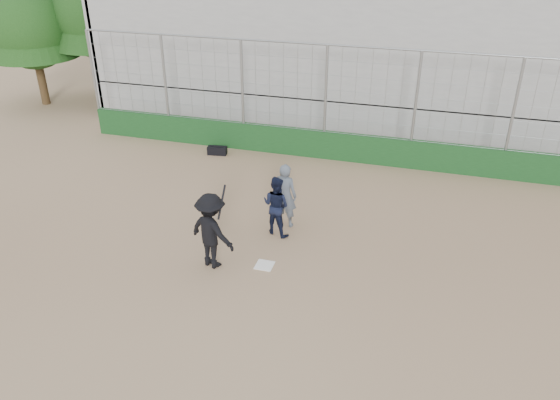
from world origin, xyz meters
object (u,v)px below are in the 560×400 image
(catcher_crouched, at_px, (276,215))
(umpire, at_px, (285,198))
(batter_at_plate, at_px, (211,231))
(equipment_bag, at_px, (217,150))

(catcher_crouched, bearing_deg, umpire, 78.70)
(catcher_crouched, bearing_deg, batter_at_plate, -120.27)
(umpire, distance_m, equipment_bag, 5.60)
(batter_at_plate, height_order, catcher_crouched, batter_at_plate)
(equipment_bag, bearing_deg, umpire, -48.03)
(batter_at_plate, bearing_deg, catcher_crouched, 59.73)
(batter_at_plate, relative_size, catcher_crouched, 1.80)
(catcher_crouched, bearing_deg, equipment_bag, 127.79)
(catcher_crouched, distance_m, umpire, 0.60)
(catcher_crouched, xyz_separation_m, umpire, (0.11, 0.53, 0.26))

